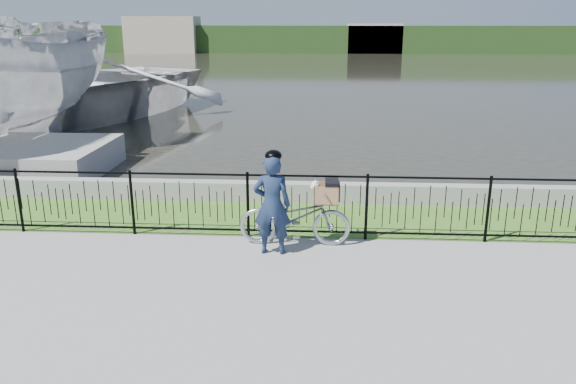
{
  "coord_description": "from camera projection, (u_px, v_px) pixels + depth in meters",
  "views": [
    {
      "loc": [
        0.22,
        -7.36,
        3.57
      ],
      "look_at": [
        -0.28,
        1.0,
        1.0
      ],
      "focal_mm": 35.0,
      "sensor_mm": 36.0,
      "label": 1
    }
  ],
  "objects": [
    {
      "name": "boat_far",
      "position": [
        70.0,
        87.0,
        20.67
      ],
      "size": [
        12.42,
        14.15,
        2.44
      ],
      "color": "#BDBDBD",
      "rests_on": "water"
    },
    {
      "name": "water",
      "position": [
        319.0,
        73.0,
        39.58
      ],
      "size": [
        120.0,
        120.0,
        0.0
      ],
      "primitive_type": "plane",
      "color": "#2A2920",
      "rests_on": "ground"
    },
    {
      "name": "far_treeline",
      "position": [
        321.0,
        39.0,
        64.91
      ],
      "size": [
        120.0,
        6.0,
        3.0
      ],
      "primitive_type": "cube",
      "color": "#244018",
      "rests_on": "ground"
    },
    {
      "name": "fence",
      "position": [
        307.0,
        206.0,
        9.45
      ],
      "size": [
        14.0,
        0.06,
        1.15
      ],
      "primitive_type": null,
      "color": "black",
      "rests_on": "ground"
    },
    {
      "name": "far_building_left",
      "position": [
        163.0,
        35.0,
        63.88
      ],
      "size": [
        8.0,
        4.0,
        4.0
      ],
      "primitive_type": "cube",
      "color": "#A29782",
      "rests_on": "ground"
    },
    {
      "name": "far_building_right",
      "position": [
        374.0,
        39.0,
        63.1
      ],
      "size": [
        6.0,
        3.0,
        3.2
      ],
      "primitive_type": "cube",
      "color": "#A29782",
      "rests_on": "ground"
    },
    {
      "name": "bicycle_rig",
      "position": [
        296.0,
        216.0,
        9.21
      ],
      "size": [
        1.82,
        0.63,
        1.13
      ],
      "color": "#A2A6AD",
      "rests_on": "ground"
    },
    {
      "name": "cyclist",
      "position": [
        272.0,
        203.0,
        8.77
      ],
      "size": [
        0.59,
        0.39,
        1.68
      ],
      "color": "#172440",
      "rests_on": "ground"
    },
    {
      "name": "ground",
      "position": [
        303.0,
        279.0,
        8.09
      ],
      "size": [
        120.0,
        120.0,
        0.0
      ],
      "primitive_type": "plane",
      "color": "gray",
      "rests_on": "ground"
    },
    {
      "name": "grass_strip",
      "position": [
        308.0,
        218.0,
        10.57
      ],
      "size": [
        60.0,
        2.0,
        0.01
      ],
      "primitive_type": "cube",
      "color": "#416E22",
      "rests_on": "ground"
    },
    {
      "name": "quay_wall",
      "position": [
        309.0,
        192.0,
        11.46
      ],
      "size": [
        60.0,
        0.3,
        0.4
      ],
      "primitive_type": "cube",
      "color": "gray",
      "rests_on": "ground"
    }
  ]
}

